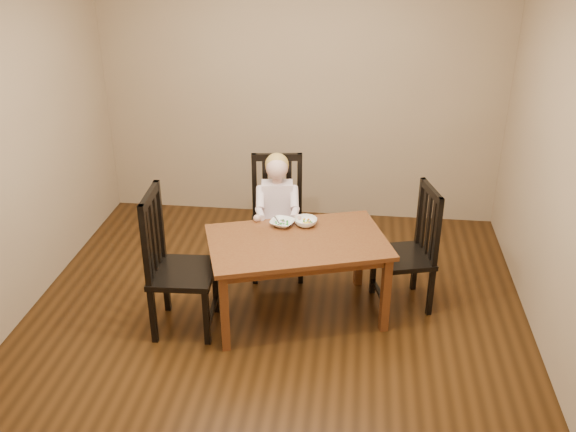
# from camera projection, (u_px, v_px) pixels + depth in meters

# --- Properties ---
(room) EXTENTS (4.01, 4.01, 2.71)m
(room) POSITION_uv_depth(u_px,v_px,m) (273.00, 161.00, 4.50)
(room) COLOR #3E230D
(room) RESTS_ON ground
(dining_table) EXTENTS (1.53, 1.18, 0.67)m
(dining_table) POSITION_uv_depth(u_px,v_px,m) (297.00, 249.00, 4.91)
(dining_table) COLOR #532613
(dining_table) RESTS_ON room
(chair_child) EXTENTS (0.51, 0.49, 1.06)m
(chair_child) POSITION_uv_depth(u_px,v_px,m) (277.00, 218.00, 5.59)
(chair_child) COLOR black
(chair_child) RESTS_ON room
(chair_left) EXTENTS (0.49, 0.51, 1.13)m
(chair_left) POSITION_uv_depth(u_px,v_px,m) (175.00, 265.00, 4.79)
(chair_left) COLOR black
(chair_left) RESTS_ON room
(chair_right) EXTENTS (0.52, 0.54, 1.02)m
(chair_right) POSITION_uv_depth(u_px,v_px,m) (410.00, 250.00, 5.10)
(chair_right) COLOR black
(chair_right) RESTS_ON room
(toddler) EXTENTS (0.41, 0.48, 0.60)m
(toddler) POSITION_uv_depth(u_px,v_px,m) (277.00, 205.00, 5.47)
(toddler) COLOR silver
(toddler) RESTS_ON chair_child
(bowl_peas) EXTENTS (0.23, 0.23, 0.04)m
(bowl_peas) POSITION_uv_depth(u_px,v_px,m) (282.00, 223.00, 5.09)
(bowl_peas) COLOR white
(bowl_peas) RESTS_ON dining_table
(bowl_veg) EXTENTS (0.19, 0.19, 0.06)m
(bowl_veg) POSITION_uv_depth(u_px,v_px,m) (306.00, 222.00, 5.09)
(bowl_veg) COLOR white
(bowl_veg) RESTS_ON dining_table
(fork) EXTENTS (0.08, 0.11, 0.05)m
(fork) POSITION_uv_depth(u_px,v_px,m) (278.00, 222.00, 5.05)
(fork) COLOR silver
(fork) RESTS_ON bowl_peas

